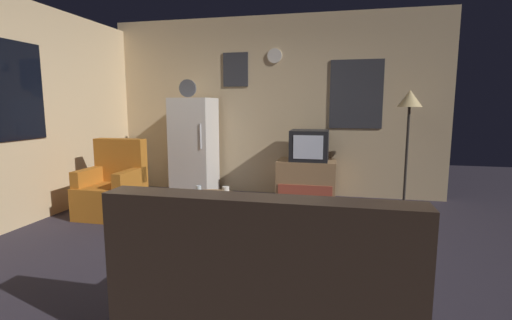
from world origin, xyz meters
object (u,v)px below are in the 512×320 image
Objects in this scene: fridge at (194,147)px; crt_tv at (309,145)px; coffee_table at (209,216)px; tv_stand at (307,180)px; mug_ceramic_white at (226,191)px; standing_lamp at (409,108)px; wine_glass at (199,193)px; couch at (266,286)px; mug_ceramic_tan at (217,197)px; armchair at (113,189)px; remote_control at (209,194)px.

crt_tv is (1.75, 0.07, 0.06)m from fridge.
coffee_table is (-0.93, -1.74, -0.60)m from crt_tv.
mug_ceramic_white is at bearing -114.68° from tv_stand.
wine_glass is at bearing -142.65° from standing_lamp.
tv_stand is 0.52m from crt_tv.
couch is at bearing -112.11° from standing_lamp.
tv_stand is at bearing 178.31° from crt_tv.
mug_ceramic_tan is at bearing -47.55° from coffee_table.
couch reaches higher than mug_ceramic_tan.
coffee_table is at bearing 70.74° from wine_glass.
coffee_table is 8.00× the size of mug_ceramic_white.
wine_glass is at bearing -23.47° from armchair.
couch is at bearing -40.64° from armchair.
wine_glass is 1.76m from couch.
wine_glass is at bearing -117.48° from crt_tv.
armchair is (-1.61, 0.34, -0.13)m from mug_ceramic_white.
wine_glass is at bearing -109.26° from coffee_table.
remote_control is at bearing 103.75° from coffee_table.
tv_stand is at bearing 62.74° from coffee_table.
fridge is 11.80× the size of wine_glass.
armchair is at bearing 162.19° from coffee_table.
couch is (0.04, -3.32, 0.01)m from tv_stand.
fridge is 2.11× the size of tv_stand.
mug_ceramic_white is at bearing -11.86° from armchair.
wine_glass is (-0.05, -0.14, 0.29)m from coffee_table.
coffee_table is (-2.23, -1.60, -1.14)m from standing_lamp.
coffee_table is at bearing -63.77° from fridge.
armchair reaches higher than coffee_table.
remote_control is (-0.18, 0.27, -0.03)m from mug_ceramic_tan.
crt_tv reaches higher than tv_stand.
crt_tv is at bearing 61.89° from coffee_table.
couch reaches higher than remote_control.
couch is at bearing -61.09° from mug_ceramic_tan.
remote_control is at bearing -14.70° from armchair.
armchair reaches higher than mug_ceramic_white.
tv_stand is at bearing 28.45° from armchair.
couch is at bearing -61.58° from fridge.
tv_stand is 1.78m from mug_ceramic_white.
tv_stand is 0.49× the size of couch.
fridge is 1.78m from tv_stand.
coffee_table is 0.75× the size of armchair.
mug_ceramic_white is at bearing 52.79° from wine_glass.
fridge reaches higher than standing_lamp.
wine_glass is (-0.98, -1.88, -0.31)m from crt_tv.
crt_tv is at bearing 62.52° from wine_glass.
fridge reaches higher than coffee_table.
mug_ceramic_white is 1.65m from armchair.
armchair is (-1.43, 0.37, -0.10)m from remote_control.
standing_lamp reaches higher than mug_ceramic_white.
fridge is 2.46× the size of coffee_table.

